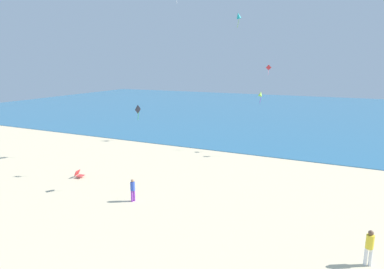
% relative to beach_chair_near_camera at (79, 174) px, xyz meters
% --- Properties ---
extents(ground_plane, '(120.00, 120.00, 0.00)m').
position_rel_beach_chair_near_camera_xyz_m(ground_plane, '(10.80, -2.15, -0.26)').
color(ground_plane, beige).
extents(ocean_water, '(120.00, 60.00, 0.05)m').
position_rel_beach_chair_near_camera_xyz_m(ocean_water, '(10.80, 41.44, -0.24)').
color(ocean_water, teal).
rests_on(ocean_water, ground_plane).
extents(beach_chair_near_camera, '(0.67, 0.57, 0.57)m').
position_rel_beach_chair_near_camera_xyz_m(beach_chair_near_camera, '(0.00, 0.00, 0.00)').
color(beach_chair_near_camera, '#D13D3D').
rests_on(beach_chair_near_camera, ground_plane).
extents(person_0, '(0.37, 0.37, 1.42)m').
position_rel_beach_chair_near_camera_xyz_m(person_0, '(6.12, -1.86, 0.56)').
color(person_0, purple).
rests_on(person_0, ground_plane).
extents(person_3, '(0.34, 0.34, 1.59)m').
position_rel_beach_chair_near_camera_xyz_m(person_3, '(18.85, -3.17, 0.66)').
color(person_3, white).
rests_on(person_3, ground_plane).
extents(kite_red, '(0.48, 0.27, 1.00)m').
position_rel_beach_chair_near_camera_xyz_m(kite_red, '(10.44, 14.41, 7.58)').
color(kite_red, red).
extents(kite_black, '(0.09, 0.57, 0.98)m').
position_rel_beach_chair_near_camera_xyz_m(kite_black, '(5.35, 0.11, 5.10)').
color(kite_black, black).
extents(kite_lime, '(0.45, 0.58, 1.16)m').
position_rel_beach_chair_near_camera_xyz_m(kite_lime, '(10.06, 13.24, 5.22)').
color(kite_lime, '#99DB33').
extents(kite_teal, '(0.69, 0.59, 1.56)m').
position_rel_beach_chair_near_camera_xyz_m(kite_teal, '(6.41, 17.31, 12.84)').
color(kite_teal, '#1EADAD').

